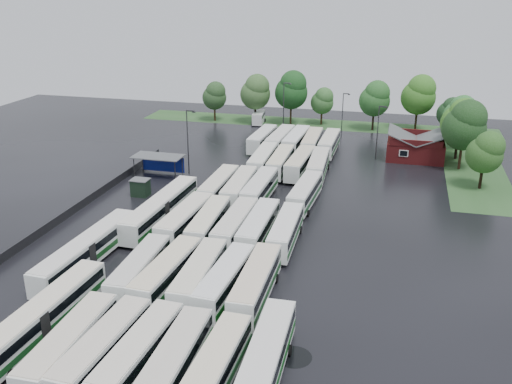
% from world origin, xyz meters
% --- Properties ---
extents(ground, '(160.00, 160.00, 0.00)m').
position_xyz_m(ground, '(0.00, 0.00, 0.00)').
color(ground, black).
rests_on(ground, ground).
extents(brick_building, '(10.07, 8.60, 5.39)m').
position_xyz_m(brick_building, '(24.00, 42.77, 1.87)').
color(brick_building, maroon).
rests_on(brick_building, ground).
extents(wash_shed, '(8.20, 4.20, 3.58)m').
position_xyz_m(wash_shed, '(-17.20, 22.02, 2.99)').
color(wash_shed, '#2D2D30').
rests_on(wash_shed, ground).
extents(utility_hut, '(2.70, 2.20, 2.62)m').
position_xyz_m(utility_hut, '(-16.20, 12.60, 1.32)').
color(utility_hut, black).
rests_on(utility_hut, ground).
extents(grass_strip_north, '(80.00, 10.00, 0.01)m').
position_xyz_m(grass_strip_north, '(2.00, 64.80, 0.01)').
color(grass_strip_north, '#2B5225').
rests_on(grass_strip_north, ground).
extents(grass_strip_east, '(10.00, 50.00, 0.01)m').
position_xyz_m(grass_strip_east, '(34.00, 42.80, 0.01)').
color(grass_strip_east, '#2B5225').
rests_on(grass_strip_east, ground).
extents(west_fence, '(0.10, 50.00, 1.20)m').
position_xyz_m(west_fence, '(-22.20, 8.00, 0.60)').
color(west_fence, '#2D2D30').
rests_on(west_fence, ground).
extents(bus_r0c0, '(2.99, 12.75, 3.53)m').
position_xyz_m(bus_r0c0, '(-4.24, -26.20, 1.94)').
color(bus_r0c0, white).
rests_on(bus_r0c0, ground).
extents(bus_r0c1, '(3.23, 12.62, 3.48)m').
position_xyz_m(bus_r0c1, '(-1.31, -25.92, 1.91)').
color(bus_r0c1, white).
rests_on(bus_r0c1, ground).
extents(bus_r0c2, '(3.16, 12.39, 3.42)m').
position_xyz_m(bus_r0c2, '(1.81, -25.65, 1.88)').
color(bus_r0c2, white).
rests_on(bus_r0c2, ground).
extents(bus_r0c3, '(2.91, 12.54, 3.48)m').
position_xyz_m(bus_r0c3, '(5.12, -26.20, 1.91)').
color(bus_r0c3, white).
rests_on(bus_r0c3, ground).
extents(bus_r0c4, '(2.85, 12.36, 3.43)m').
position_xyz_m(bus_r0c4, '(8.50, -26.07, 1.89)').
color(bus_r0c4, white).
rests_on(bus_r0c4, ground).
extents(bus_r1c0, '(3.12, 12.30, 3.40)m').
position_xyz_m(bus_r1c0, '(-4.46, -12.37, 1.87)').
color(bus_r1c0, white).
rests_on(bus_r1c0, ground).
extents(bus_r1c1, '(3.29, 12.73, 3.51)m').
position_xyz_m(bus_r1c1, '(-1.29, -12.39, 1.93)').
color(bus_r1c1, white).
rests_on(bus_r1c1, ground).
extents(bus_r1c2, '(3.11, 12.62, 3.49)m').
position_xyz_m(bus_r1c2, '(2.14, -12.10, 1.92)').
color(bus_r1c2, white).
rests_on(bus_r1c2, ground).
extents(bus_r1c3, '(3.19, 12.39, 3.42)m').
position_xyz_m(bus_r1c3, '(5.03, -12.29, 1.88)').
color(bus_r1c3, white).
rests_on(bus_r1c3, ground).
extents(bus_r1c4, '(2.98, 12.93, 3.59)m').
position_xyz_m(bus_r1c4, '(8.27, -12.25, 1.97)').
color(bus_r1c4, white).
rests_on(bus_r1c4, ground).
extents(bus_r2c0, '(3.27, 13.00, 3.59)m').
position_xyz_m(bus_r2c0, '(-4.56, 1.18, 1.97)').
color(bus_r2c0, white).
rests_on(bus_r2c0, ground).
extents(bus_r2c1, '(3.19, 12.45, 3.44)m').
position_xyz_m(bus_r2c1, '(-1.37, 1.23, 1.89)').
color(bus_r2c1, white).
rests_on(bus_r2c1, ground).
extents(bus_r2c2, '(2.73, 12.59, 3.50)m').
position_xyz_m(bus_r2c2, '(2.13, 1.26, 1.92)').
color(bus_r2c2, white).
rests_on(bus_r2c2, ground).
extents(bus_r2c3, '(2.82, 12.71, 3.53)m').
position_xyz_m(bus_r2c3, '(5.07, 1.40, 1.94)').
color(bus_r2c3, white).
rests_on(bus_r2c3, ground).
extents(bus_r2c4, '(2.95, 12.30, 3.40)m').
position_xyz_m(bus_r2c4, '(8.54, 1.25, 1.87)').
color(bus_r2c4, white).
rests_on(bus_r2c4, ground).
extents(bus_r3c0, '(2.65, 12.39, 3.45)m').
position_xyz_m(bus_r3c0, '(-4.38, 14.62, 1.90)').
color(bus_r3c0, white).
rests_on(bus_r3c0, ground).
extents(bus_r3c1, '(3.06, 12.71, 3.52)m').
position_xyz_m(bus_r3c1, '(-1.17, 14.49, 1.93)').
color(bus_r3c1, white).
rests_on(bus_r3c1, ground).
extents(bus_r3c2, '(2.79, 12.67, 3.52)m').
position_xyz_m(bus_r3c2, '(1.83, 14.80, 1.94)').
color(bus_r3c2, white).
rests_on(bus_r3c2, ground).
extents(bus_r3c4, '(3.21, 12.49, 3.45)m').
position_xyz_m(bus_r3c4, '(8.55, 14.91, 1.89)').
color(bus_r3c4, white).
rests_on(bus_r3c4, ground).
extents(bus_r4c1, '(3.08, 12.89, 3.57)m').
position_xyz_m(bus_r4c1, '(-1.11, 28.62, 1.96)').
color(bus_r4c1, white).
rests_on(bus_r4c1, ground).
extents(bus_r4c2, '(2.82, 12.26, 3.40)m').
position_xyz_m(bus_r4c2, '(1.94, 28.67, 1.87)').
color(bus_r4c2, white).
rests_on(bus_r4c2, ground).
extents(bus_r4c3, '(3.17, 12.71, 3.51)m').
position_xyz_m(bus_r4c3, '(5.31, 28.55, 1.93)').
color(bus_r4c3, white).
rests_on(bus_r4c3, ground).
extents(bus_r4c4, '(3.28, 12.66, 3.49)m').
position_xyz_m(bus_r4c4, '(8.42, 28.25, 1.92)').
color(bus_r4c4, white).
rests_on(bus_r4c4, ground).
extents(bus_r5c0, '(3.12, 12.55, 3.47)m').
position_xyz_m(bus_r5c0, '(-4.55, 42.07, 1.91)').
color(bus_r5c0, white).
rests_on(bus_r5c0, ground).
extents(bus_r5c1, '(3.31, 13.02, 3.59)m').
position_xyz_m(bus_r5c1, '(-1.01, 42.16, 1.98)').
color(bus_r5c1, white).
rests_on(bus_r5c1, ground).
extents(bus_r5c2, '(3.20, 12.99, 3.59)m').
position_xyz_m(bus_r5c2, '(2.04, 42.33, 1.97)').
color(bus_r5c2, white).
rests_on(bus_r5c2, ground).
extents(bus_r5c3, '(2.97, 12.51, 3.46)m').
position_xyz_m(bus_r5c3, '(5.11, 42.22, 1.91)').
color(bus_r5c3, white).
rests_on(bus_r5c3, ground).
extents(bus_r5c4, '(2.71, 12.38, 3.44)m').
position_xyz_m(bus_r5c4, '(8.34, 42.17, 1.89)').
color(bus_r5c4, white).
rests_on(bus_r5c4, ground).
extents(artic_bus_west_a, '(3.30, 18.36, 3.39)m').
position_xyz_m(artic_bus_west_a, '(-9.12, -23.26, 1.88)').
color(artic_bus_west_a, white).
rests_on(artic_bus_west_a, ground).
extents(artic_bus_west_b, '(3.33, 19.01, 3.51)m').
position_xyz_m(artic_bus_west_b, '(-9.15, 4.25, 1.95)').
color(artic_bus_west_b, white).
rests_on(artic_bus_west_b, ground).
extents(artic_bus_west_c, '(3.37, 18.41, 3.40)m').
position_xyz_m(artic_bus_west_c, '(-12.28, -9.51, 1.88)').
color(artic_bus_west_c, white).
rests_on(artic_bus_west_c, ground).
extents(artic_bus_east, '(3.25, 18.97, 3.51)m').
position_xyz_m(artic_bus_east, '(12.20, -26.32, 1.94)').
color(artic_bus_east, white).
rests_on(artic_bus_east, ground).
extents(minibus, '(2.93, 6.32, 2.66)m').
position_xyz_m(minibus, '(-10.31, 61.76, 1.48)').
color(minibus, silver).
rests_on(minibus, ground).
extents(tree_north_0, '(5.53, 5.53, 9.16)m').
position_xyz_m(tree_north_0, '(-20.74, 62.02, 5.89)').
color(tree_north_0, '#3B2614').
rests_on(tree_north_0, ground).
extents(tree_north_1, '(6.78, 6.78, 11.23)m').
position_xyz_m(tree_north_1, '(-11.02, 62.06, 7.22)').
color(tree_north_1, black).
rests_on(tree_north_1, ground).
extents(tree_north_2, '(7.34, 7.34, 12.15)m').
position_xyz_m(tree_north_2, '(-3.05, 63.19, 7.82)').
color(tree_north_2, '#312314').
rests_on(tree_north_2, ground).
extents(tree_north_3, '(5.12, 5.12, 8.48)m').
position_xyz_m(tree_north_3, '(3.75, 64.53, 5.45)').
color(tree_north_3, '#372514').
rests_on(tree_north_3, ground).
extents(tree_north_4, '(6.58, 6.58, 10.90)m').
position_xyz_m(tree_north_4, '(15.32, 62.13, 7.01)').
color(tree_north_4, black).
rests_on(tree_north_4, ground).
extents(tree_north_5, '(7.34, 7.34, 12.15)m').
position_xyz_m(tree_north_5, '(24.34, 64.48, 7.82)').
color(tree_north_5, black).
rests_on(tree_north_5, ground).
extents(tree_north_6, '(5.14, 5.14, 8.51)m').
position_xyz_m(tree_north_6, '(33.12, 62.68, 5.47)').
color(tree_north_6, black).
rests_on(tree_north_6, ground).
extents(tree_east_0, '(5.65, 5.65, 9.35)m').
position_xyz_m(tree_east_0, '(34.08, 28.75, 6.01)').
color(tree_east_0, black).
rests_on(tree_east_0, ground).
extents(tree_east_1, '(7.38, 7.38, 12.22)m').
position_xyz_m(tree_east_1, '(31.61, 38.22, 7.86)').
color(tree_east_1, '#321D12').
rests_on(tree_east_1, ground).
extents(tree_east_2, '(6.80, 6.80, 11.27)m').
position_xyz_m(tree_east_2, '(31.44, 44.45, 7.25)').
color(tree_east_2, black).
rests_on(tree_east_2, ground).
extents(tree_east_3, '(6.34, 6.34, 10.49)m').
position_xyz_m(tree_east_3, '(31.88, 51.47, 6.75)').
color(tree_east_3, '#3D2418').
rests_on(tree_east_3, ground).
extents(tree_east_4, '(5.16, 5.15, 8.53)m').
position_xyz_m(tree_east_4, '(30.64, 59.54, 5.49)').
color(tree_east_4, black).
rests_on(tree_east_4, ground).
extents(lamp_post_ne, '(1.51, 0.30, 9.84)m').
position_xyz_m(lamp_post_ne, '(17.25, 40.63, 5.71)').
color(lamp_post_ne, '#2D2D30').
rests_on(lamp_post_ne, ground).
extents(lamp_post_nw, '(1.67, 0.33, 10.86)m').
position_xyz_m(lamp_post_nw, '(-12.79, 24.43, 6.30)').
color(lamp_post_nw, '#2D2D30').
rests_on(lamp_post_nw, ground).
extents(lamp_post_back_w, '(1.64, 0.32, 10.67)m').
position_xyz_m(lamp_post_back_w, '(-3.13, 55.52, 6.19)').
color(lamp_post_back_w, '#2D2D30').
rests_on(lamp_post_back_w, ground).
extents(lamp_post_back_e, '(1.45, 0.28, 9.41)m').
position_xyz_m(lamp_post_back_e, '(9.51, 53.39, 5.46)').
color(lamp_post_back_e, '#2D2D30').
rests_on(lamp_post_back_e, ground).
extents(puddle_0, '(5.54, 5.54, 0.01)m').
position_xyz_m(puddle_0, '(-2.88, -17.80, 0.00)').
color(puddle_0, black).
rests_on(puddle_0, ground).
extents(puddle_1, '(3.63, 3.63, 0.01)m').
position_xyz_m(puddle_1, '(7.87, -21.12, 0.00)').
color(puddle_1, black).
rests_on(puddle_1, ground).
extents(puddle_2, '(6.07, 6.07, 0.01)m').
position_xyz_m(puddle_2, '(-5.72, 1.83, 0.00)').
color(puddle_2, black).
rests_on(puddle_2, ground).
extents(puddle_3, '(3.06, 3.06, 0.01)m').
position_xyz_m(puddle_3, '(3.05, -0.75, 0.00)').
color(puddle_3, black).
rests_on(puddle_3, ground).
extents(puddle_4, '(3.20, 3.20, 0.01)m').
position_xyz_m(puddle_4, '(13.82, -20.40, 0.00)').
color(puddle_4, black).
rests_on(puddle_4, ground).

